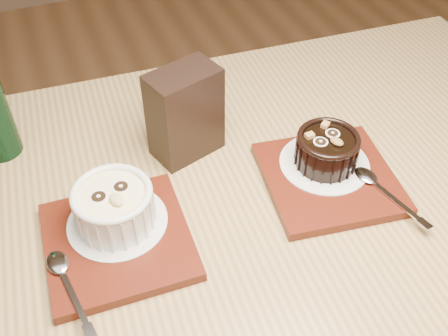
% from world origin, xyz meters
% --- Properties ---
extents(table, '(1.24, 0.86, 0.75)m').
position_xyz_m(table, '(0.07, 0.20, 0.66)').
color(table, olive).
rests_on(table, ground).
extents(tray_left, '(0.19, 0.19, 0.01)m').
position_xyz_m(tray_left, '(-0.08, 0.23, 0.76)').
color(tray_left, '#551A0E').
rests_on(tray_left, table).
extents(doily_left, '(0.13, 0.13, 0.00)m').
position_xyz_m(doily_left, '(-0.07, 0.25, 0.77)').
color(doily_left, silver).
rests_on(doily_left, tray_left).
extents(ramekin_white, '(0.10, 0.10, 0.06)m').
position_xyz_m(ramekin_white, '(-0.07, 0.25, 0.80)').
color(ramekin_white, white).
rests_on(ramekin_white, doily_left).
extents(spoon_left, '(0.05, 0.14, 0.01)m').
position_xyz_m(spoon_left, '(-0.15, 0.18, 0.77)').
color(spoon_left, silver).
rests_on(spoon_left, tray_left).
extents(tray_right, '(0.20, 0.20, 0.01)m').
position_xyz_m(tray_right, '(0.23, 0.23, 0.76)').
color(tray_right, '#551A0E').
rests_on(tray_right, table).
extents(doily_right, '(0.13, 0.13, 0.00)m').
position_xyz_m(doily_right, '(0.23, 0.25, 0.77)').
color(doily_right, silver).
rests_on(doily_right, tray_right).
extents(ramekin_dark, '(0.09, 0.09, 0.05)m').
position_xyz_m(ramekin_dark, '(0.23, 0.25, 0.79)').
color(ramekin_dark, black).
rests_on(ramekin_dark, doily_right).
extents(spoon_right, '(0.05, 0.14, 0.01)m').
position_xyz_m(spoon_right, '(0.28, 0.17, 0.77)').
color(spoon_right, silver).
rests_on(spoon_right, tray_right).
extents(condiment_stand, '(0.11, 0.09, 0.14)m').
position_xyz_m(condiment_stand, '(0.06, 0.37, 0.82)').
color(condiment_stand, black).
rests_on(condiment_stand, table).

